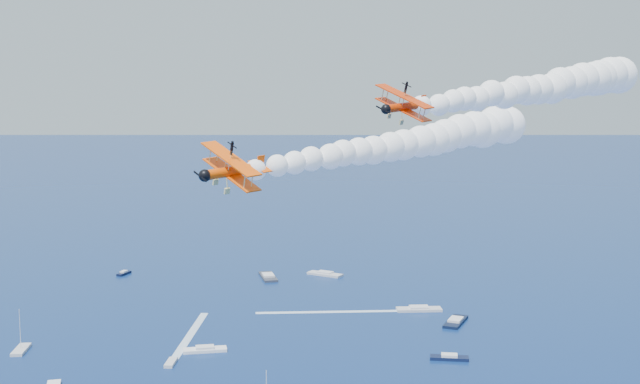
{
  "coord_description": "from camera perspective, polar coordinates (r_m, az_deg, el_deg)",
  "views": [
    {
      "loc": [
        11.58,
        -73.89,
        60.92
      ],
      "look_at": [
        2.44,
        18.77,
        48.84
      ],
      "focal_mm": 47.03,
      "sensor_mm": 36.0,
      "label": 1
    }
  ],
  "objects": [
    {
      "name": "biplane_lead",
      "position": [
        94.87,
        5.79,
        5.79
      ],
      "size": [
        11.17,
        11.23,
        7.48
      ],
      "primitive_type": null,
      "rotation": [
        -0.34,
        0.07,
        3.97
      ],
      "color": "red"
    },
    {
      "name": "biplane_trail",
      "position": [
        92.84,
        -5.89,
        1.43
      ],
      "size": [
        13.5,
        13.77,
        9.08
      ],
      "primitive_type": null,
      "rotation": [
        -0.33,
        0.07,
        3.91
      ],
      "color": "#FF5105"
    },
    {
      "name": "smoke_trail_trail",
      "position": [
        108.28,
        5.35,
        3.28
      ],
      "size": [
        51.93,
        51.91,
        9.2
      ],
      "primitive_type": null,
      "rotation": [
        0.0,
        0.0,
        3.91
      ],
      "color": "white"
    },
    {
      "name": "boat_wakes",
      "position": [
        217.93,
        -3.99,
        -8.85
      ],
      "size": [
        52.25,
        46.25,
        0.04
      ],
      "color": "white",
      "rests_on": "ground"
    },
    {
      "name": "spectator_boats",
      "position": [
        196.76,
        0.98,
        -10.54
      ],
      "size": [
        231.94,
        160.09,
        0.7
      ],
      "color": "silver",
      "rests_on": "ground"
    },
    {
      "name": "smoke_trail_lead",
      "position": [
        114.64,
        14.35,
        6.81
      ],
      "size": [
        51.92,
        51.75,
        9.2
      ],
      "primitive_type": null,
      "rotation": [
        0.0,
        0.0,
        3.97
      ],
      "color": "white"
    }
  ]
}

